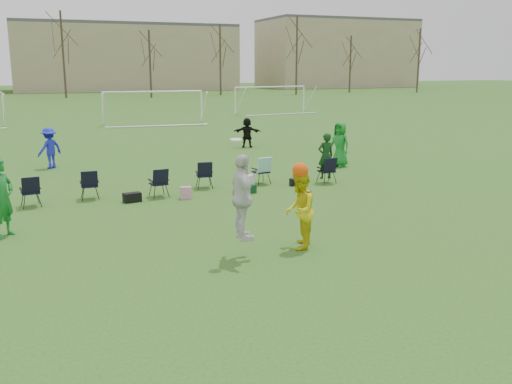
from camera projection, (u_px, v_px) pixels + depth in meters
name	position (u px, v px, depth m)	size (l,w,h in m)	color
ground	(269.00, 269.00, 12.21)	(260.00, 260.00, 0.00)	#2A571B
fielder_green_near	(2.00, 198.00, 14.35)	(0.74, 0.48, 2.02)	#147529
fielder_blue	(50.00, 148.00, 24.08)	(1.12, 0.64, 1.73)	#1A22C6
fielder_green_far	(340.00, 144.00, 24.47)	(0.94, 0.61, 1.93)	#157925
fielder_black	(247.00, 133.00, 30.37)	(1.46, 0.47, 1.58)	black
center_contest	(274.00, 204.00, 13.04)	(2.33, 1.36, 2.73)	silver
sideline_setup	(212.00, 175.00, 19.81)	(10.91, 1.99, 1.85)	#0E3613
goal_mid	(153.00, 98.00, 42.31)	(7.40, 0.63, 2.46)	white
goal_right	(271.00, 92.00, 52.03)	(7.35, 1.14, 2.46)	white
tree_line	(66.00, 59.00, 74.71)	(110.28, 3.28, 11.40)	#382B21
building_row	(95.00, 56.00, 100.60)	(126.00, 16.00, 13.00)	tan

